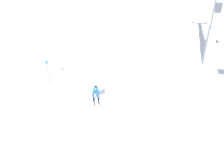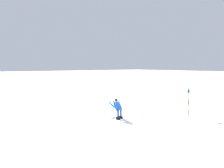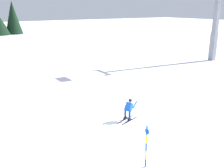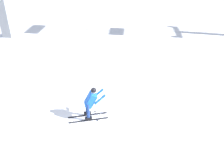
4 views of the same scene
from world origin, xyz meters
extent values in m
plane|color=white|center=(0.00, 0.00, 0.00)|extent=(260.00, 260.00, 0.00)
cube|color=black|center=(-0.53, 0.68, 0.01)|extent=(1.59, 0.57, 0.01)
cube|color=black|center=(-0.53, 0.68, 0.09)|extent=(0.30, 0.19, 0.16)
cylinder|color=navy|center=(-0.53, 0.68, 0.49)|extent=(0.13, 0.13, 0.63)
cube|color=black|center=(-0.43, 0.34, 0.01)|extent=(1.59, 0.57, 0.01)
cube|color=black|center=(-0.43, 0.34, 0.09)|extent=(0.30, 0.19, 0.16)
cylinder|color=navy|center=(-0.43, 0.34, 0.49)|extent=(0.13, 0.13, 0.63)
cube|color=blue|center=(-0.34, 0.55, 0.88)|extent=(0.61, 0.55, 0.63)
sphere|color=beige|center=(-0.21, 0.59, 1.26)|extent=(0.21, 0.21, 0.21)
sphere|color=black|center=(-0.21, 0.59, 1.29)|extent=(0.23, 0.23, 0.23)
cylinder|color=blue|center=(-0.08, 0.87, 0.99)|extent=(0.48, 0.22, 0.42)
cylinder|color=gray|center=(-0.07, 0.93, 0.42)|extent=(0.42, 0.27, 1.07)
cylinder|color=black|center=(-0.25, 0.92, 0.05)|extent=(0.07, 0.07, 0.01)
cylinder|color=blue|center=(0.05, 0.43, 0.99)|extent=(0.48, 0.22, 0.42)
cylinder|color=gray|center=(0.09, 0.40, 0.42)|extent=(0.48, 0.04, 1.07)
cylinder|color=black|center=(-0.06, 0.30, 0.05)|extent=(0.07, 0.07, 0.01)
cube|color=gray|center=(-8.27, 10.18, 1.91)|extent=(0.70, 0.70, 3.82)
camera|label=1|loc=(14.91, 3.87, 10.04)|focal=38.92mm
camera|label=2|loc=(-12.37, 10.59, 3.70)|focal=36.85mm
camera|label=3|loc=(-9.79, -11.91, 7.06)|focal=41.54mm
camera|label=4|loc=(1.17, -7.58, 6.31)|focal=39.66mm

